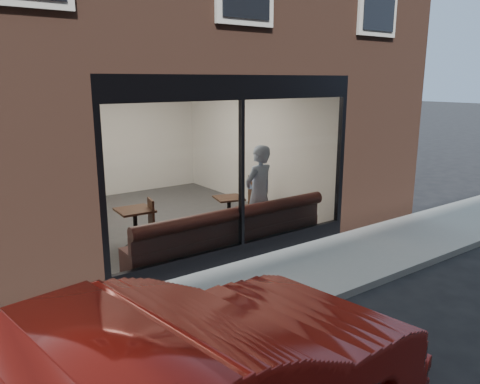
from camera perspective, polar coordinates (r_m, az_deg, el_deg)
ground at (r=7.02m, az=10.36°, el=-13.12°), size 120.00×120.00×0.00m
sidewalk_near at (r=7.67m, az=4.89°, el=-10.50°), size 40.00×2.00×0.01m
kerb_near at (r=6.96m, az=10.69°, el=-12.81°), size 40.00×0.10×0.12m
host_building_pier_right at (r=14.93m, az=-1.64°, el=7.67°), size 2.50×12.00×3.20m
host_building_backfill at (r=16.03m, az=-19.17°, el=7.33°), size 5.00×6.00×3.20m
cafe_floor at (r=10.81m, az=-9.08°, el=-3.32°), size 6.00×6.00×0.00m
cafe_ceiling at (r=10.36m, az=-9.74°, el=13.72°), size 6.00×6.00×0.00m
cafe_wall_back at (r=13.19m, az=-15.29°, el=6.43°), size 5.00×0.00×5.00m
cafe_wall_left at (r=9.63m, az=-22.75°, el=3.38°), size 0.00×6.00×6.00m
cafe_wall_right at (r=11.78m, az=1.54°, el=6.10°), size 0.00×6.00×6.00m
storefront_kick at (r=8.37m, az=0.19°, el=-7.27°), size 5.00×0.10×0.30m
storefront_header at (r=7.83m, az=0.20°, el=12.64°), size 5.00×0.10×0.40m
storefront_mullion at (r=7.98m, az=0.20°, el=2.17°), size 0.06×0.10×2.50m
storefront_glass at (r=7.96m, az=0.32°, el=2.14°), size 4.80×0.00×4.80m
banquette at (r=8.65m, az=-1.38°, el=-6.04°), size 4.00×0.55×0.45m
person at (r=9.05m, az=2.30°, el=-0.29°), size 0.77×0.58×1.92m
cafe_table_left at (r=8.99m, az=-12.72°, el=-2.18°), size 0.67×0.67×0.04m
cafe_table_right at (r=9.66m, az=-1.36°, el=-0.74°), size 0.67×0.67×0.04m
cafe_chair_left at (r=9.06m, az=-11.83°, el=-5.32°), size 0.45×0.45×0.04m
cafe_chair_right at (r=10.83m, az=0.96°, el=-1.91°), size 0.42×0.42×0.04m
wall_poster at (r=9.32m, az=-22.11°, el=3.74°), size 0.02×0.56×0.74m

